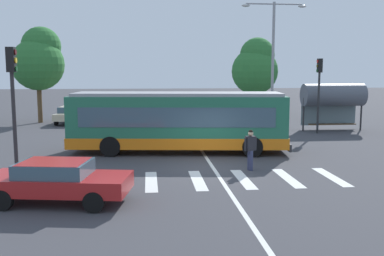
% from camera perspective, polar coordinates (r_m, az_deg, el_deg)
% --- Properties ---
extents(ground_plane, '(160.00, 160.00, 0.00)m').
position_cam_1_polar(ground_plane, '(19.08, 2.32, -5.09)').
color(ground_plane, '#3D3D42').
extents(city_transit_bus, '(11.21, 3.80, 3.06)m').
position_cam_1_polar(city_transit_bus, '(22.16, -1.83, 0.85)').
color(city_transit_bus, black).
rests_on(city_transit_bus, ground_plane).
extents(pedestrian_crossing_street, '(0.55, 0.37, 1.72)m').
position_cam_1_polar(pedestrian_crossing_street, '(18.42, 7.64, -2.54)').
color(pedestrian_crossing_street, '#333856').
rests_on(pedestrian_crossing_street, ground_plane).
extents(foreground_sedan, '(4.74, 2.56, 1.35)m').
position_cam_1_polar(foreground_sedan, '(14.47, -17.24, -6.44)').
color(foreground_sedan, black).
rests_on(foreground_sedan, ground_plane).
extents(parked_car_champagne, '(2.09, 4.60, 1.35)m').
position_cam_1_polar(parked_car_champagne, '(35.72, -15.49, 1.83)').
color(parked_car_champagne, black).
rests_on(parked_car_champagne, ground_plane).
extents(parked_car_red, '(2.06, 4.59, 1.35)m').
position_cam_1_polar(parked_car_red, '(35.34, -11.09, 1.91)').
color(parked_car_red, black).
rests_on(parked_car_red, ground_plane).
extents(parked_car_blue, '(1.91, 4.52, 1.35)m').
position_cam_1_polar(parked_car_blue, '(35.03, -6.66, 1.95)').
color(parked_car_blue, black).
rests_on(parked_car_blue, ground_plane).
extents(parked_car_charcoal, '(1.90, 4.51, 1.35)m').
position_cam_1_polar(parked_car_charcoal, '(34.95, -2.27, 1.98)').
color(parked_car_charcoal, black).
rests_on(parked_car_charcoal, ground_plane).
extents(parked_car_silver, '(1.91, 4.52, 1.35)m').
position_cam_1_polar(parked_car_silver, '(35.65, 2.12, 2.09)').
color(parked_car_silver, black).
rests_on(parked_car_silver, ground_plane).
extents(parked_car_white, '(1.88, 4.51, 1.35)m').
position_cam_1_polar(parked_car_white, '(36.44, 6.33, 2.17)').
color(parked_car_white, black).
rests_on(parked_car_white, ground_plane).
extents(traffic_light_near_corner, '(0.33, 0.32, 5.01)m').
position_cam_1_polar(traffic_light_near_corner, '(17.16, -22.35, 4.19)').
color(traffic_light_near_corner, '#28282B').
rests_on(traffic_light_near_corner, ground_plane).
extents(traffic_light_far_corner, '(0.33, 0.32, 4.92)m').
position_cam_1_polar(traffic_light_far_corner, '(29.87, 16.25, 5.57)').
color(traffic_light_far_corner, '#28282B').
rests_on(traffic_light_far_corner, ground_plane).
extents(bus_stop_shelter, '(4.27, 1.54, 3.25)m').
position_cam_1_polar(bus_stop_shelter, '(31.63, 17.96, 4.03)').
color(bus_stop_shelter, '#28282B').
rests_on(bus_stop_shelter, ground_plane).
extents(twin_arm_street_lamp, '(4.72, 0.32, 8.98)m').
position_cam_1_polar(twin_arm_street_lamp, '(32.44, 10.54, 9.87)').
color(twin_arm_street_lamp, '#939399').
rests_on(twin_arm_street_lamp, ground_plane).
extents(background_tree_left, '(4.09, 4.09, 7.58)m').
position_cam_1_polar(background_tree_left, '(36.83, -19.37, 8.48)').
color(background_tree_left, brown).
rests_on(background_tree_left, ground_plane).
extents(background_tree_right, '(4.27, 4.27, 7.15)m').
position_cam_1_polar(background_tree_right, '(41.09, 8.29, 7.95)').
color(background_tree_right, brown).
rests_on(background_tree_right, ground_plane).
extents(crosswalk_painted_stripes, '(7.54, 3.07, 0.01)m').
position_cam_1_polar(crosswalk_painted_stripes, '(17.09, 6.70, -6.64)').
color(crosswalk_painted_stripes, silver).
rests_on(crosswalk_painted_stripes, ground_plane).
extents(lane_center_line, '(0.16, 24.00, 0.01)m').
position_cam_1_polar(lane_center_line, '(21.04, 1.88, -3.88)').
color(lane_center_line, silver).
rests_on(lane_center_line, ground_plane).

